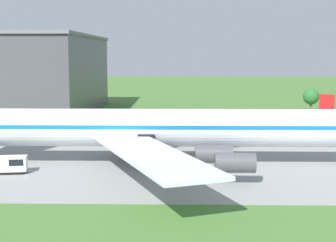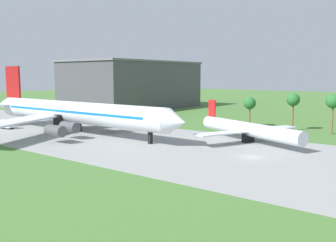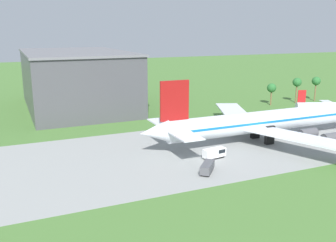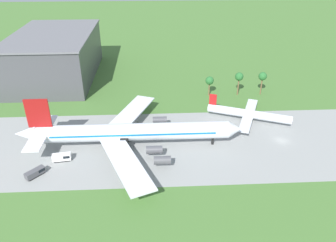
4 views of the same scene
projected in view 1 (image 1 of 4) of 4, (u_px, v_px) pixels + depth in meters
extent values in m
cylinder|color=silver|center=(168.00, 128.00, 76.84)|extent=(61.87, 5.64, 5.64)
cube|color=#146BB7|center=(168.00, 125.00, 76.78)|extent=(52.59, 5.76, 0.56)
cube|color=silver|center=(149.00, 153.00, 62.10)|extent=(18.07, 30.65, 0.44)
cube|color=silver|center=(159.00, 121.00, 91.92)|extent=(18.07, 30.65, 0.44)
cylinder|color=#4C4C51|center=(214.00, 154.00, 70.33)|extent=(5.08, 2.54, 2.54)
cylinder|color=#4C4C51|center=(235.00, 163.00, 64.68)|extent=(5.08, 2.54, 2.54)
cylinder|color=#4C4C51|center=(208.00, 138.00, 83.76)|extent=(5.08, 2.54, 2.54)
cylinder|color=#4C4C51|center=(220.00, 133.00, 89.30)|extent=(5.08, 2.54, 2.54)
cube|color=black|center=(146.00, 151.00, 74.23)|extent=(2.40, 1.20, 4.94)
cube|color=black|center=(149.00, 144.00, 80.38)|extent=(2.40, 1.20, 4.94)
cube|color=red|center=(327.00, 106.00, 96.52)|extent=(2.69, 1.31, 4.37)
cube|color=black|center=(6.00, 172.00, 71.03)|extent=(4.95, 2.43, 0.40)
cube|color=white|center=(6.00, 164.00, 70.87)|extent=(5.81, 2.75, 2.04)
cube|color=black|center=(17.00, 161.00, 71.00)|extent=(2.22, 2.29, 0.90)
cube|color=#47474C|center=(28.00, 76.00, 142.58)|extent=(36.00, 60.00, 20.78)
cube|color=slate|center=(26.00, 36.00, 141.17)|extent=(36.72, 61.20, 0.80)
cylinder|color=brown|center=(310.00, 113.00, 115.33)|extent=(0.56, 0.56, 6.38)
sphere|color=#28662D|center=(311.00, 96.00, 114.84)|extent=(3.60, 3.60, 3.60)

